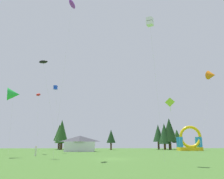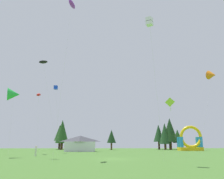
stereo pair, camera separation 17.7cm
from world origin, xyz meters
name	(u,v)px [view 2 (the right image)]	position (x,y,z in m)	size (l,w,h in m)	color
ground_plane	(113,159)	(0.00, 0.00, 0.00)	(120.00, 120.00, 0.00)	#47752D
kite_lime_diamond	(170,103)	(10.41, 6.09, 9.25)	(1.32, 1.96, 9.91)	#8CD826
kite_black_parafoil	(43,62)	(-11.84, 2.89, 15.69)	(4.76, 3.18, 16.12)	black
kite_red_parafoil	(39,95)	(-15.76, 15.29, 12.41)	(1.18, 4.20, 12.92)	red
kite_green_delta	(14,94)	(-17.13, 4.90, 10.48)	(2.68, 4.81, 11.60)	green
kite_blue_box	(56,88)	(-13.27, 20.57, 15.22)	(1.08, 5.34, 15.72)	blue
kite_purple_parafoil	(72,5)	(-6.90, 0.07, 24.90)	(1.54, 6.30, 25.39)	purple
kite_white_box	(149,22)	(4.43, -8.05, 17.57)	(2.27, 3.26, 18.13)	white
kite_orange_delta	(212,75)	(25.54, 21.36, 18.88)	(7.53, 4.94, 20.20)	orange
person_near_camera	(36,150)	(-13.43, 7.51, 1.04)	(0.36, 0.36, 1.75)	silver
inflatable_red_slide	(190,142)	(22.82, 32.72, 2.43)	(6.47, 3.57, 6.94)	yellow
festival_tent	(80,144)	(-7.76, 27.59, 2.00)	(7.64, 3.81, 3.99)	silver
tree_row_2	(60,133)	(-16.36, 44.99, 5.33)	(3.66, 3.66, 8.04)	#4C331E
tree_row_3	(62,131)	(-15.26, 43.22, 5.72)	(4.28, 4.28, 9.49)	#4C331E
tree_row_4	(111,136)	(0.65, 40.51, 4.08)	(2.80, 2.80, 6.16)	#4C331E
tree_row_5	(159,133)	(16.23, 43.60, 5.18)	(3.45, 3.45, 8.01)	#4C331E
tree_row_6	(165,134)	(17.76, 41.47, 5.01)	(3.87, 3.87, 8.32)	#4C331E
tree_row_7	(170,130)	(19.54, 41.87, 6.15)	(4.85, 4.85, 10.00)	#4C331E
tree_row_8	(178,136)	(22.59, 44.07, 4.24)	(3.42, 3.42, 6.47)	#4C331E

